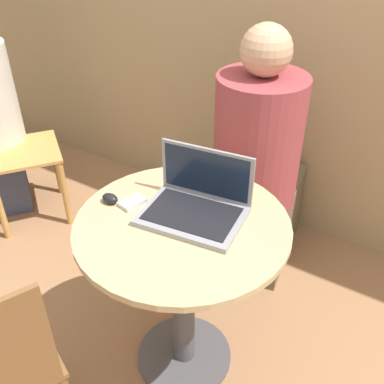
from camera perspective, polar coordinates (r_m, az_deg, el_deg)
ground_plane at (r=2.07m, az=-0.99°, el=-20.11°), size 12.00×12.00×0.00m
round_table at (r=1.67m, az=-1.17°, el=-9.36°), size 0.75×0.75×0.74m
laptop at (r=1.55m, az=0.56°, el=-1.43°), size 0.37×0.30×0.21m
cell_phone at (r=1.63m, az=-7.53°, el=-1.32°), size 0.08×0.10×0.02m
computer_mouse at (r=1.64m, az=-10.37°, el=-0.82°), size 0.06×0.04×0.04m
person_seated at (r=2.20m, az=8.33°, el=1.93°), size 0.45×0.63×1.26m
chair_background at (r=2.74m, az=-22.01°, el=4.50°), size 0.56×0.56×0.82m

